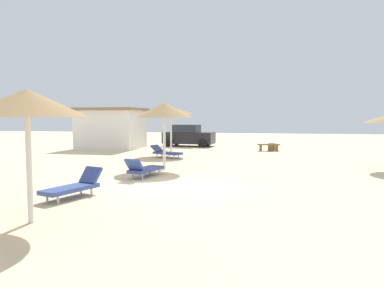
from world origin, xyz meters
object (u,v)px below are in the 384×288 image
parasol_4 (164,110)px  lounger_4 (144,169)px  lounger_3 (74,186)px  parked_car (188,136)px  bench_1 (269,146)px  parasol_3 (27,104)px  bench_0 (272,146)px  lounger_2 (166,152)px  beach_cabana (112,128)px  parasol_2 (171,111)px

parasol_4 → lounger_4: (-0.17, -2.19, -2.29)m
parasol_4 → lounger_3: bearing=-99.6°
parasol_4 → parked_car: (-1.62, 12.37, -1.79)m
lounger_3 → bench_1: lounger_3 is taller
parasol_3 → lounger_3: bearing=98.8°
bench_0 → bench_1: same height
parasol_3 → bench_0: 19.18m
lounger_2 → bench_1: (5.77, 5.40, 0.03)m
beach_cabana → parasol_4: bearing=-54.1°
lounger_3 → lounger_4: 3.78m
parasol_3 → parasol_4: size_ratio=0.98×
bench_0 → parked_car: parked_car is taller
beach_cabana → lounger_2: bearing=-42.8°
bench_1 → lounger_3: bearing=-110.0°
lounger_2 → bench_0: 8.32m
parasol_3 → lounger_2: 12.68m
lounger_2 → lounger_4: bearing=-81.4°
parasol_2 → bench_0: size_ratio=1.92×
bench_1 → beach_cabana: (-11.48, -0.11, 1.17)m
parasol_4 → lounger_2: bearing=105.2°
parasol_2 → lounger_2: 2.88m
bench_0 → bench_1: (-0.20, -0.40, 0.00)m
parasol_2 → bench_0: (6.09, 4.19, -2.36)m
parasol_2 → bench_0: parasol_2 is taller
lounger_3 → lounger_4: size_ratio=1.00×
lounger_4 → lounger_3: bearing=-102.6°
parasol_4 → parked_car: 12.61m
bench_1 → parked_car: bearing=155.9°
lounger_3 → lounger_4: bearing=77.4°
parked_car → bench_0: bearing=-20.5°
lounger_3 → parasol_3: bearing=-81.2°
parasol_4 → bench_0: bearing=64.1°
parasol_2 → lounger_3: size_ratio=1.51×
parasol_4 → parked_car: size_ratio=0.71×
parasol_3 → parasol_4: (0.62, 8.29, 0.02)m
beach_cabana → parked_car: bearing=29.1°
parasol_4 → lounger_3: parasol_4 is taller
parasol_2 → bench_1: bearing=32.8°
parasol_3 → lounger_3: parasol_3 is taller
parasol_4 → lounger_2: parasol_4 is taller
parasol_2 → lounger_3: parasol_2 is taller
lounger_2 → parked_car: 8.23m
lounger_4 → beach_cabana: 13.48m
parasol_4 → parasol_2: bearing=102.2°
lounger_2 → bench_1: lounger_2 is taller
parasol_3 → lounger_4: (0.45, 6.10, -2.28)m
bench_0 → parked_car: size_ratio=0.37×
parasol_2 → lounger_2: size_ratio=1.48×
parasol_4 → parked_car: parasol_4 is taller
lounger_2 → beach_cabana: beach_cabana is taller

